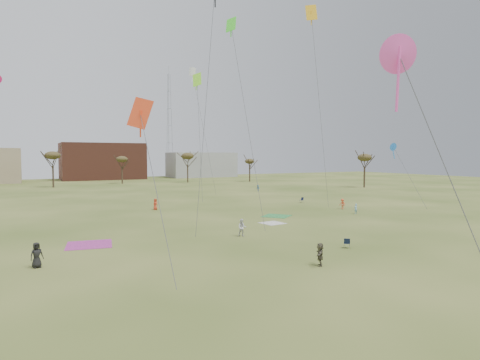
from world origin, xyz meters
name	(u,v)px	position (x,y,z in m)	size (l,w,h in m)	color
ground	(319,266)	(0.00, 0.00, 0.00)	(260.00, 260.00, 0.00)	#354C17
spectator_fore_c	(320,254)	(0.10, 0.04, 0.83)	(1.53, 0.49, 1.65)	#4C4836
flyer_mid_a	(37,255)	(-17.71, 8.93, 0.90)	(0.88, 0.57, 1.79)	black
flyer_mid_b	(342,204)	(22.91, 23.07, 0.76)	(0.99, 0.57, 1.53)	#E3522A
flyer_mid_c	(356,209)	(21.10, 18.45, 0.69)	(0.50, 0.33, 1.38)	#7FB4D3
spectator_mid_e	(242,228)	(0.21, 11.98, 0.85)	(0.83, 0.65, 1.70)	silver
flyer_far_b	(155,204)	(-1.63, 35.11, 0.81)	(0.79, 0.52, 1.62)	#C23A21
flyer_far_c	(258,188)	(27.30, 55.08, 0.69)	(0.89, 0.51, 1.38)	navy
blanket_cream	(272,223)	(7.01, 17.18, 0.00)	(2.47, 2.47, 0.03)	silver
blanket_plum	(89,245)	(-13.43, 15.01, 0.00)	(3.79, 3.79, 0.03)	#A9348B
blanket_olive	(277,216)	(10.51, 21.70, 0.00)	(3.27, 3.27, 0.03)	#318741
camp_chair_center	(347,245)	(5.73, 3.42, 0.26)	(0.73, 0.74, 0.87)	#151E3A
camp_chair_right	(301,201)	(22.56, 32.60, 0.26)	(0.62, 0.58, 0.87)	#151C3B
kites_aloft	(217,64)	(1.93, 21.46, 18.56)	(51.61, 59.80, 25.81)	#D326DB
tree_line	(97,159)	(-2.85, 79.12, 7.09)	(117.44, 49.32, 8.91)	#3A2B1E
building_brick	(102,161)	(5.00, 120.00, 6.00)	(26.00, 16.00, 12.00)	brown
building_grey	(202,165)	(40.00, 118.00, 4.50)	(24.00, 12.00, 9.00)	gray
radio_tower	(169,125)	(30.00, 125.00, 19.21)	(1.51, 1.72, 41.00)	#9EA3A8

